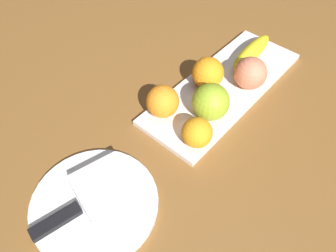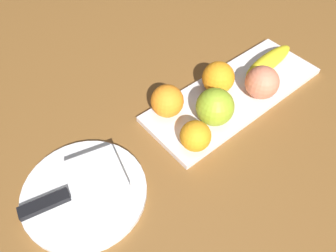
{
  "view_description": "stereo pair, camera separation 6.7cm",
  "coord_description": "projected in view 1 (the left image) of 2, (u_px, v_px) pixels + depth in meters",
  "views": [
    {
      "loc": [
        -0.51,
        -0.27,
        0.56
      ],
      "look_at": [
        -0.19,
        0.01,
        0.04
      ],
      "focal_mm": 35.64,
      "sensor_mm": 36.0,
      "label": 1
    },
    {
      "loc": [
        -0.47,
        -0.32,
        0.56
      ],
      "look_at": [
        -0.19,
        0.01,
        0.04
      ],
      "focal_mm": 35.64,
      "sensor_mm": 36.0,
      "label": 2
    }
  ],
  "objects": [
    {
      "name": "orange_center",
      "position": [
        197.0,
        133.0,
        0.66
      ],
      "size": [
        0.06,
        0.06,
        0.06
      ],
      "primitive_type": "sphere",
      "color": "orange",
      "rests_on": "fruit_tray"
    },
    {
      "name": "banana",
      "position": [
        251.0,
        52.0,
        0.84
      ],
      "size": [
        0.17,
        0.05,
        0.04
      ],
      "primitive_type": "ellipsoid",
      "rotation": [
        0.0,
        0.0,
        3.19
      ],
      "color": "yellow",
      "rests_on": "fruit_tray"
    },
    {
      "name": "orange_near_banana",
      "position": [
        163.0,
        101.0,
        0.71
      ],
      "size": [
        0.07,
        0.07,
        0.07
      ],
      "primitive_type": "sphere",
      "color": "orange",
      "rests_on": "fruit_tray"
    },
    {
      "name": "ground_plane",
      "position": [
        224.0,
        93.0,
        0.79
      ],
      "size": [
        2.4,
        2.4,
        0.0
      ],
      "primitive_type": "plane",
      "color": "brown"
    },
    {
      "name": "folded_napkin",
      "position": [
        105.0,
        187.0,
        0.6
      ],
      "size": [
        0.12,
        0.13,
        0.03
      ],
      "primitive_type": "cube",
      "rotation": [
        0.0,
        0.0,
        -0.26
      ],
      "color": "white",
      "rests_on": "dinner_plate"
    },
    {
      "name": "dinner_plate",
      "position": [
        95.0,
        203.0,
        0.6
      ],
      "size": [
        0.23,
        0.23,
        0.01
      ],
      "primitive_type": "cylinder",
      "color": "white",
      "rests_on": "ground_plane"
    },
    {
      "name": "apple",
      "position": [
        211.0,
        102.0,
        0.7
      ],
      "size": [
        0.08,
        0.08,
        0.08
      ],
      "primitive_type": "sphere",
      "color": "#91B127",
      "rests_on": "fruit_tray"
    },
    {
      "name": "fruit_tray",
      "position": [
        224.0,
        87.0,
        0.8
      ],
      "size": [
        0.45,
        0.17,
        0.01
      ],
      "primitive_type": "cube",
      "color": "white",
      "rests_on": "ground_plane"
    },
    {
      "name": "orange_near_apple",
      "position": [
        208.0,
        73.0,
        0.77
      ],
      "size": [
        0.07,
        0.07,
        0.07
      ],
      "primitive_type": "sphere",
      "color": "orange",
      "rests_on": "fruit_tray"
    },
    {
      "name": "knife",
      "position": [
        64.0,
        217.0,
        0.58
      ],
      "size": [
        0.18,
        0.06,
        0.01
      ],
      "rotation": [
        0.0,
        0.0,
        -0.22
      ],
      "color": "silver",
      "rests_on": "dinner_plate"
    },
    {
      "name": "peach",
      "position": [
        250.0,
        73.0,
        0.76
      ],
      "size": [
        0.08,
        0.08,
        0.08
      ],
      "primitive_type": "sphere",
      "color": "#D67858",
      "rests_on": "fruit_tray"
    }
  ]
}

